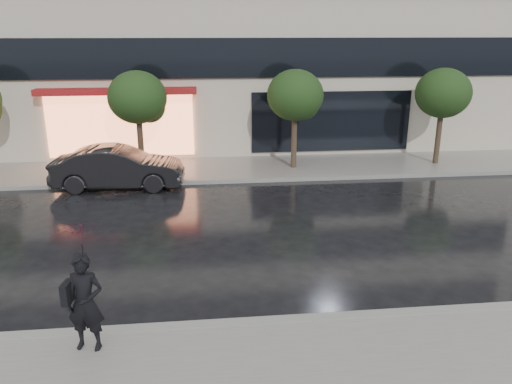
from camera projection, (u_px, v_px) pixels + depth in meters
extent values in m
plane|color=black|center=(238.00, 300.00, 10.44)|extent=(120.00, 120.00, 0.00)
cube|color=slate|center=(219.00, 169.00, 20.11)|extent=(60.00, 3.50, 0.12)
cube|color=gray|center=(242.00, 324.00, 9.47)|extent=(60.00, 0.25, 0.14)
cube|color=gray|center=(221.00, 181.00, 18.45)|extent=(60.00, 0.25, 0.14)
cube|color=black|center=(215.00, 58.00, 20.40)|extent=(28.00, 0.12, 1.60)
cube|color=#FF8C59|center=(121.00, 126.00, 20.80)|extent=(6.00, 0.10, 2.60)
cube|color=maroon|center=(117.00, 91.00, 20.04)|extent=(6.40, 0.70, 0.25)
cube|color=black|center=(331.00, 121.00, 21.75)|extent=(7.00, 0.10, 2.60)
cylinder|color=#33261C|center=(141.00, 147.00, 19.25)|extent=(0.22, 0.22, 2.20)
ellipsoid|color=#183314|center=(137.00, 97.00, 18.66)|extent=(2.20, 2.20, 1.98)
sphere|color=#183314|center=(149.00, 107.00, 19.01)|extent=(1.20, 1.20, 1.20)
cylinder|color=#33261C|center=(294.00, 143.00, 19.86)|extent=(0.22, 0.22, 2.20)
ellipsoid|color=#183314|center=(295.00, 95.00, 19.28)|extent=(2.20, 2.20, 1.98)
sphere|color=#183314|center=(304.00, 105.00, 19.63)|extent=(1.20, 1.20, 1.20)
cylinder|color=#33261C|center=(438.00, 140.00, 20.48)|extent=(0.22, 0.22, 2.20)
ellipsoid|color=#183314|center=(443.00, 93.00, 19.90)|extent=(2.20, 2.20, 1.98)
sphere|color=#183314|center=(449.00, 102.00, 20.25)|extent=(1.20, 1.20, 1.20)
imported|color=black|center=(118.00, 168.00, 17.68)|extent=(4.61, 1.78, 1.50)
imported|color=black|center=(85.00, 302.00, 8.43)|extent=(0.71, 0.53, 1.77)
imported|color=#3F0B1F|center=(82.00, 244.00, 8.10)|extent=(0.93, 0.95, 0.74)
cylinder|color=black|center=(85.00, 268.00, 8.23)|extent=(0.02, 0.02, 0.88)
cube|color=black|center=(67.00, 293.00, 8.33)|extent=(0.17, 0.35, 0.38)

